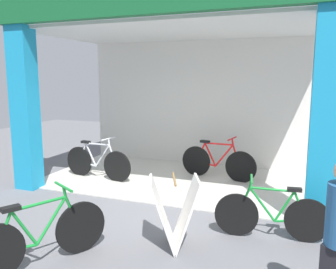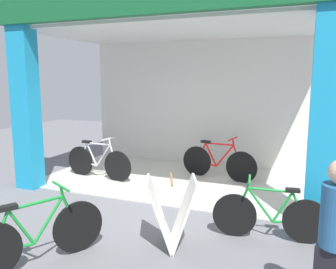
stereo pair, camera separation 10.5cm
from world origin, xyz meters
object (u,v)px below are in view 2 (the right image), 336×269
at_px(bicycle_parked_0, 270,216).
at_px(bicycle_parked_1, 37,235).
at_px(bicycle_inside_1, 218,162).
at_px(sandwich_board_sign, 171,213).
at_px(bicycle_inside_0, 98,162).

relative_size(bicycle_parked_0, bicycle_parked_1, 1.03).
bearing_deg(bicycle_inside_1, bicycle_parked_1, -105.37).
relative_size(bicycle_parked_1, sandwich_board_sign, 1.58).
height_order(bicycle_inside_1, sandwich_board_sign, bicycle_inside_1).
height_order(bicycle_inside_1, bicycle_parked_1, bicycle_inside_1).
xyz_separation_m(bicycle_inside_1, bicycle_parked_1, (-1.19, -4.33, -0.01)).
distance_m(bicycle_parked_0, bicycle_parked_1, 3.06).
height_order(bicycle_parked_0, sandwich_board_sign, sandwich_board_sign).
relative_size(bicycle_inside_1, bicycle_parked_1, 1.14).
relative_size(bicycle_inside_0, bicycle_parked_1, 1.14).
xyz_separation_m(bicycle_parked_0, bicycle_parked_1, (-2.54, -1.71, 0.03)).
bearing_deg(bicycle_parked_0, bicycle_parked_1, -145.97).
xyz_separation_m(bicycle_parked_0, sandwich_board_sign, (-1.20, -0.71, 0.13)).
distance_m(bicycle_inside_0, bicycle_parked_0, 4.22).
height_order(bicycle_inside_0, bicycle_inside_1, bicycle_inside_1).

